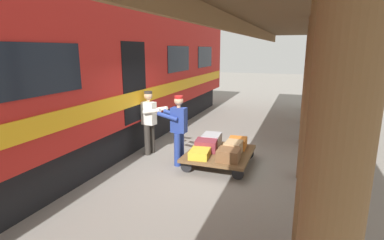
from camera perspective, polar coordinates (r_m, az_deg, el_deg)
ground_plane at (r=7.50m, az=2.29°, el=-8.44°), size 60.00×60.00×0.00m
platform_canopy at (r=6.67m, az=21.67°, el=16.40°), size 3.20×17.21×3.56m
train_car at (r=8.63m, az=-19.42°, el=7.77°), size 3.02×16.53×4.00m
luggage_cart at (r=7.42m, az=5.18°, el=-6.36°), size 1.50×1.72×0.33m
suitcase_yellow_case at (r=7.04m, az=1.54°, el=-6.22°), size 0.50×0.68×0.18m
suitcase_brown_leather at (r=6.85m, az=6.92°, el=-6.51°), size 0.49×0.50×0.26m
suitcase_burgundy_valise at (r=7.45m, az=2.70°, el=-4.76°), size 0.58×0.57×0.27m
suitcase_tan_vintage at (r=7.29m, az=7.78°, el=-5.19°), size 0.38×0.54×0.29m
suitcase_gray_aluminum at (r=7.88m, az=3.74°, el=-3.68°), size 0.48×0.59×0.29m
suitcase_orange_carryall at (r=7.73m, az=8.54°, el=-4.31°), size 0.46×0.53×0.25m
porter_in_overalls at (r=7.27m, az=-2.63°, el=-1.48°), size 0.68×0.44×1.70m
porter_by_door at (r=8.09m, az=-7.99°, el=-0.09°), size 0.70×0.49×1.70m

